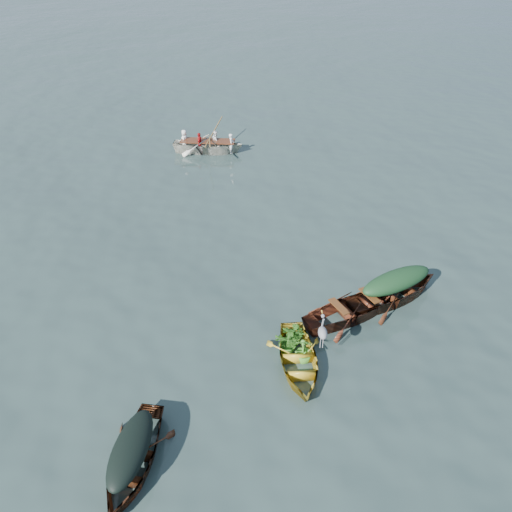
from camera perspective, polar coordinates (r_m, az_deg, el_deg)
The scene contains 13 objects.
ground at distance 13.10m, azimuth 4.66°, elevation -9.47°, with size 140.00×140.00×0.00m, color #2E413D.
yellow_dinghy at distance 12.44m, azimuth 4.77°, elevation -12.53°, with size 1.37×3.16×0.85m, color gold.
dark_covered_boat at distance 11.05m, azimuth -13.72°, elevation -22.25°, with size 1.24×3.34×0.81m, color #442610.
green_tarp_boat at distance 14.75m, azimuth 15.35°, elevation -4.94°, with size 1.31×4.22×0.97m, color #42230F.
open_wooden_boat at distance 13.94m, azimuth 10.92°, elevation -6.87°, with size 1.29×4.14×0.95m, color #602B18.
rowed_boat at distance 23.56m, azimuth -5.46°, elevation 11.69°, with size 1.34×4.47×1.08m, color silver.
dark_tarp_cover at distance 10.56m, azimuth -14.20°, elevation -20.43°, with size 0.68×1.84×0.40m, color black.
green_tarp_cover at distance 14.31m, azimuth 15.79°, elevation -2.62°, with size 0.72×2.32×0.52m, color #16361C.
thwart_benches at distance 13.63m, azimuth 11.14°, elevation -5.31°, with size 0.77×2.07×0.04m, color #502B12, non-canonical shape.
heron at distance 11.93m, azimuth 7.58°, elevation -9.23°, with size 0.28×0.40×0.92m, color gray, non-canonical shape.
dinghy_weeds at distance 12.31m, azimuth 4.66°, elevation -8.35°, with size 0.70×0.90×0.60m, color #32751E.
rowers at distance 23.22m, azimuth -5.59°, elevation 13.78°, with size 1.21×3.13×0.76m, color white.
oars at distance 23.35m, azimuth -5.54°, elevation 12.98°, with size 2.60×0.60×0.06m, color brown, non-canonical shape.
Camera 1 is at (-1.40, -9.35, 9.08)m, focal length 35.00 mm.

